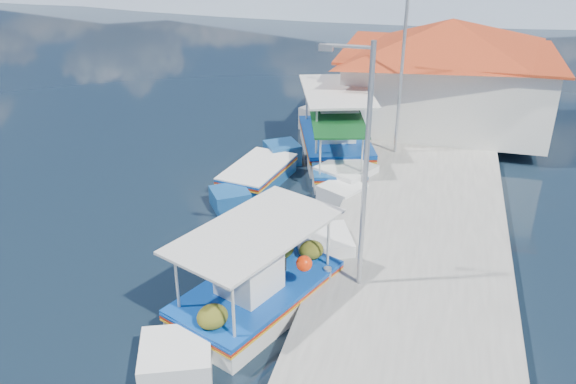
# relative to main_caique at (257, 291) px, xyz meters

# --- Properties ---
(ground) EXTENTS (160.00, 160.00, 0.00)m
(ground) POSITION_rel_main_caique_xyz_m (-2.25, -1.03, -0.48)
(ground) COLOR black
(ground) RESTS_ON ground
(quay) EXTENTS (5.00, 44.00, 0.50)m
(quay) POSITION_rel_main_caique_xyz_m (3.65, 4.97, -0.23)
(quay) COLOR #A6A49B
(quay) RESTS_ON ground
(bollards) EXTENTS (0.20, 17.20, 0.30)m
(bollards) POSITION_rel_main_caique_xyz_m (1.55, 4.22, 0.17)
(bollards) COLOR #A5A8AD
(bollards) RESTS_ON quay
(main_caique) EXTENTS (4.08, 7.05, 2.51)m
(main_caique) POSITION_rel_main_caique_xyz_m (0.00, 0.00, 0.00)
(main_caique) COLOR white
(main_caique) RESTS_ON ground
(caique_green_canopy) EXTENTS (2.94, 5.96, 2.32)m
(caique_green_canopy) POSITION_rel_main_caique_xyz_m (0.41, 8.42, -0.14)
(caique_green_canopy) COLOR white
(caique_green_canopy) RESTS_ON ground
(caique_blue_hull) EXTENTS (2.30, 5.68, 1.02)m
(caique_blue_hull) POSITION_rel_main_caique_xyz_m (-2.21, 7.01, -0.21)
(caique_blue_hull) COLOR navy
(caique_blue_hull) RESTS_ON ground
(caique_far) EXTENTS (4.19, 8.00, 2.95)m
(caique_far) POSITION_rel_main_caique_xyz_m (-0.04, 10.39, 0.06)
(caique_far) COLOR white
(caique_far) RESTS_ON ground
(harbor_building) EXTENTS (10.49, 10.49, 4.40)m
(harbor_building) POSITION_rel_main_caique_xyz_m (3.95, 13.97, 2.29)
(harbor_building) COLOR silver
(harbor_building) RESTS_ON quay
(lamp_post_near) EXTENTS (1.21, 0.14, 6.00)m
(lamp_post_near) POSITION_rel_main_caique_xyz_m (2.26, 0.97, 3.37)
(lamp_post_near) COLOR #A5A8AD
(lamp_post_near) RESTS_ON quay
(lamp_post_far) EXTENTS (1.21, 0.14, 6.00)m
(lamp_post_far) POSITION_rel_main_caique_xyz_m (2.26, 9.97, 3.37)
(lamp_post_far) COLOR #A5A8AD
(lamp_post_far) RESTS_ON quay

